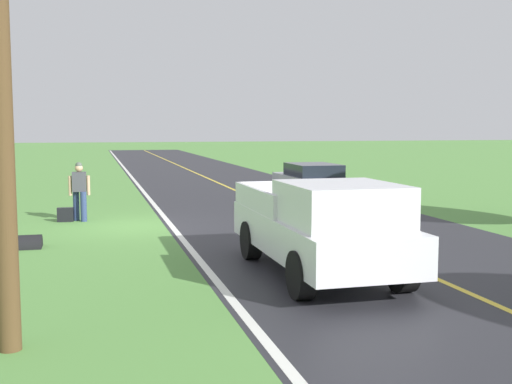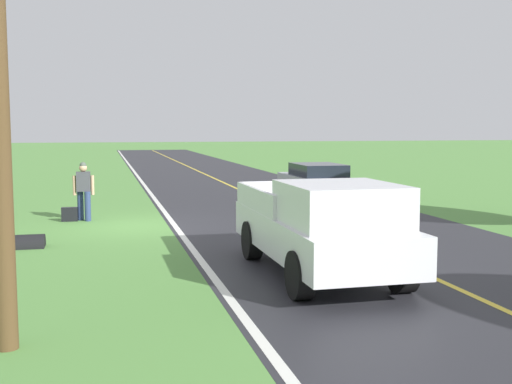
# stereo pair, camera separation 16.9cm
# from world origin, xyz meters

# --- Properties ---
(ground_plane) EXTENTS (200.00, 200.00, 0.00)m
(ground_plane) POSITION_xyz_m (0.00, 0.00, 0.00)
(ground_plane) COLOR #568E42
(road_surface) EXTENTS (8.26, 120.00, 0.00)m
(road_surface) POSITION_xyz_m (-4.91, 0.00, 0.00)
(road_surface) COLOR #28282D
(road_surface) RESTS_ON ground
(lane_edge_line) EXTENTS (0.16, 117.60, 0.00)m
(lane_edge_line) POSITION_xyz_m (-0.96, 0.00, 0.01)
(lane_edge_line) COLOR silver
(lane_edge_line) RESTS_ON ground
(lane_centre_line) EXTENTS (0.14, 117.60, 0.00)m
(lane_centre_line) POSITION_xyz_m (-4.91, 0.00, 0.01)
(lane_centre_line) COLOR gold
(lane_centre_line) RESTS_ON ground
(hitchhiker_walking) EXTENTS (0.62, 0.52, 1.75)m
(hitchhiker_walking) POSITION_xyz_m (1.54, -1.49, 0.98)
(hitchhiker_walking) COLOR navy
(hitchhiker_walking) RESTS_ON ground
(suitcase_carried) EXTENTS (0.47, 0.21, 0.42)m
(suitcase_carried) POSITION_xyz_m (1.97, -1.42, 0.21)
(suitcase_carried) COLOR black
(suitcase_carried) RESTS_ON ground
(pickup_truck_passing) EXTENTS (2.12, 5.41, 1.82)m
(pickup_truck_passing) POSITION_xyz_m (-2.96, 6.96, 0.97)
(pickup_truck_passing) COLOR silver
(pickup_truck_passing) RESTS_ON ground
(sedan_near_oncoming) EXTENTS (1.96, 4.41, 1.41)m
(sedan_near_oncoming) POSITION_xyz_m (-6.84, -4.64, 0.75)
(sedan_near_oncoming) COLOR #B2B7C1
(sedan_near_oncoming) RESTS_ON ground
(drainage_culvert) EXTENTS (0.80, 0.60, 0.60)m
(drainage_culvert) POSITION_xyz_m (2.74, 2.62, 0.00)
(drainage_culvert) COLOR black
(drainage_culvert) RESTS_ON ground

